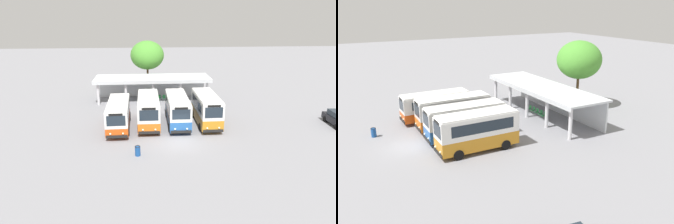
# 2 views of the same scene
# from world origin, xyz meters

# --- Properties ---
(ground_plane) EXTENTS (180.00, 180.00, 0.00)m
(ground_plane) POSITION_xyz_m (0.00, 0.00, 0.00)
(ground_plane) COLOR gray
(city_bus_nearest_orange) EXTENTS (2.43, 7.50, 3.02)m
(city_bus_nearest_orange) POSITION_xyz_m (-6.11, 4.43, 1.68)
(city_bus_nearest_orange) COLOR black
(city_bus_nearest_orange) RESTS_ON ground
(city_bus_second_in_row) EXTENTS (2.47, 7.58, 3.28)m
(city_bus_second_in_row) POSITION_xyz_m (-2.84, 5.26, 1.81)
(city_bus_second_in_row) COLOR black
(city_bus_second_in_row) RESTS_ON ground
(city_bus_middle_cream) EXTENTS (2.44, 7.68, 3.27)m
(city_bus_middle_cream) POSITION_xyz_m (0.44, 5.24, 1.81)
(city_bus_middle_cream) COLOR black
(city_bus_middle_cream) RESTS_ON ground
(city_bus_fourth_amber) EXTENTS (2.39, 7.23, 3.43)m
(city_bus_fourth_amber) POSITION_xyz_m (3.71, 4.99, 1.89)
(city_bus_fourth_amber) COLOR black
(city_bus_fourth_amber) RESTS_ON ground
(terminal_canopy) EXTENTS (16.52, 5.08, 3.40)m
(terminal_canopy) POSITION_xyz_m (-1.99, 16.19, 2.59)
(terminal_canopy) COLOR silver
(terminal_canopy) RESTS_ON ground
(waiting_chair_end_by_column) EXTENTS (0.45, 0.45, 0.86)m
(waiting_chair_end_by_column) POSITION_xyz_m (-3.36, 14.86, 0.52)
(waiting_chair_end_by_column) COLOR slate
(waiting_chair_end_by_column) RESTS_ON ground
(waiting_chair_second_from_end) EXTENTS (0.45, 0.45, 0.86)m
(waiting_chair_second_from_end) POSITION_xyz_m (-2.61, 14.89, 0.52)
(waiting_chair_second_from_end) COLOR slate
(waiting_chair_second_from_end) RESTS_ON ground
(waiting_chair_middle_seat) EXTENTS (0.45, 0.45, 0.86)m
(waiting_chair_middle_seat) POSITION_xyz_m (-1.87, 14.88, 0.52)
(waiting_chair_middle_seat) COLOR slate
(waiting_chair_middle_seat) RESTS_ON ground
(waiting_chair_fourth_seat) EXTENTS (0.45, 0.45, 0.86)m
(waiting_chair_fourth_seat) POSITION_xyz_m (-1.13, 14.90, 0.52)
(waiting_chair_fourth_seat) COLOR slate
(waiting_chair_fourth_seat) RESTS_ON ground
(waiting_chair_fifth_seat) EXTENTS (0.45, 0.45, 0.86)m
(waiting_chair_fifth_seat) POSITION_xyz_m (-0.38, 14.87, 0.52)
(waiting_chair_fifth_seat) COLOR slate
(waiting_chair_fifth_seat) RESTS_ON ground
(roadside_tree_behind_canopy) EXTENTS (5.36, 5.36, 8.09)m
(roadside_tree_behind_canopy) POSITION_xyz_m (-2.62, 21.26, 5.80)
(roadside_tree_behind_canopy) COLOR brown
(roadside_tree_behind_canopy) RESTS_ON ground
(litter_bin_apron) EXTENTS (0.49, 0.49, 0.90)m
(litter_bin_apron) POSITION_xyz_m (-3.97, -2.46, 0.46)
(litter_bin_apron) COLOR #19478C
(litter_bin_apron) RESTS_ON ground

